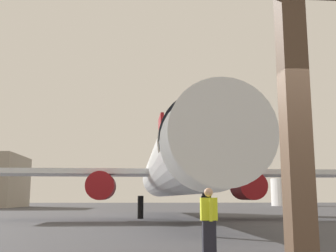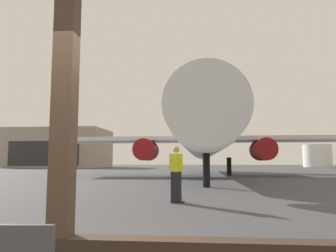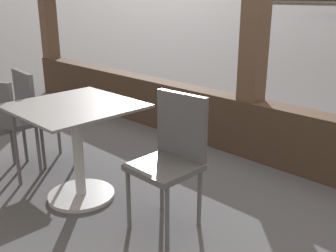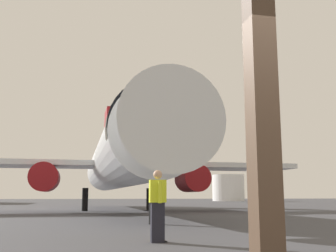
{
  "view_description": "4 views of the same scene",
  "coord_description": "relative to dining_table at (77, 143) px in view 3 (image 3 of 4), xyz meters",
  "views": [
    {
      "loc": [
        -1.28,
        -3.23,
        1.48
      ],
      "look_at": [
        -0.17,
        10.76,
        3.9
      ],
      "focal_mm": 44.94,
      "sensor_mm": 36.0,
      "label": 1
    },
    {
      "loc": [
        1.31,
        -3.03,
        1.24
      ],
      "look_at": [
        -0.54,
        15.72,
        3.32
      ],
      "focal_mm": 35.1,
      "sensor_mm": 36.0,
      "label": 2
    },
    {
      "loc": [
        2.04,
        -3.17,
        1.53
      ],
      "look_at": [
        0.12,
        -1.24,
        0.62
      ],
      "focal_mm": 42.19,
      "sensor_mm": 36.0,
      "label": 3
    },
    {
      "loc": [
        -1.37,
        -2.91,
        1.11
      ],
      "look_at": [
        2.37,
        14.36,
        4.1
      ],
      "focal_mm": 44.24,
      "sensor_mm": 36.0,
      "label": 4
    }
  ],
  "objects": [
    {
      "name": "cafe_chair_window_left",
      "position": [
        -0.78,
        0.09,
        0.09
      ],
      "size": [
        0.42,
        0.42,
        0.9
      ],
      "color": "#4C4C51",
      "rests_on": "ground"
    },
    {
      "name": "window_frame",
      "position": [
        0.42,
        1.68,
        0.82
      ],
      "size": [
        7.71,
        0.24,
        3.44
      ],
      "color": "#38281E",
      "rests_on": "ground"
    },
    {
      "name": "cafe_chair_window_right",
      "position": [
        0.76,
        0.25,
        0.08
      ],
      "size": [
        0.42,
        0.42,
        0.91
      ],
      "color": "#4C4C51",
      "rests_on": "ground"
    },
    {
      "name": "cafe_chair_aisle_left",
      "position": [
        -0.73,
        -0.24,
        0.08
      ],
      "size": [
        0.51,
        0.51,
        0.88
      ],
      "color": "#4C4C51",
      "rests_on": "ground"
    },
    {
      "name": "dining_table",
      "position": [
        0.0,
        0.0,
        0.0
      ],
      "size": [
        0.84,
        0.84,
        0.76
      ],
      "color": "slate",
      "rests_on": "ground"
    }
  ]
}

